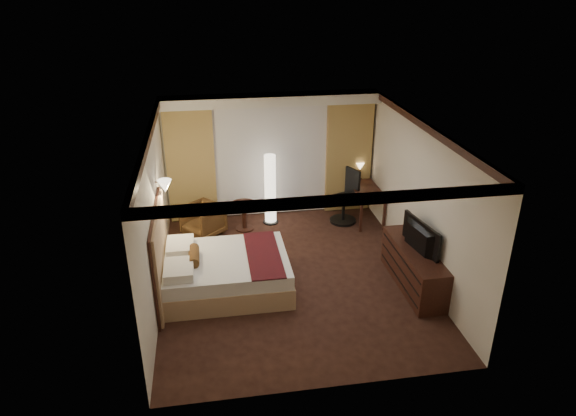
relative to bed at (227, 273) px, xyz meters
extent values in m
cube|color=black|center=(1.15, 0.21, -0.31)|extent=(4.50, 5.50, 0.01)
cube|color=white|center=(1.15, 0.21, 2.39)|extent=(4.50, 5.50, 0.01)
cube|color=silver|center=(1.15, 2.96, 1.04)|extent=(4.50, 0.02, 2.70)
cube|color=silver|center=(-1.10, 0.21, 1.04)|extent=(0.02, 5.50, 2.70)
cube|color=silver|center=(3.40, 0.21, 1.04)|extent=(0.02, 5.50, 2.70)
cube|color=white|center=(1.15, 2.71, 2.29)|extent=(4.50, 0.50, 0.20)
cube|color=silver|center=(1.15, 2.88, 0.94)|extent=(2.48, 0.04, 2.45)
cube|color=tan|center=(-0.55, 2.82, 0.94)|extent=(1.00, 0.14, 2.45)
cube|color=tan|center=(2.85, 2.82, 0.94)|extent=(1.00, 0.14, 2.45)
imported|color=#503018|center=(-0.38, 2.07, 0.05)|extent=(0.95, 0.95, 0.72)
imported|color=black|center=(3.12, -0.42, 0.71)|extent=(0.77, 1.13, 0.14)
camera|label=1|loc=(-0.17, -7.49, 4.60)|focal=32.00mm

